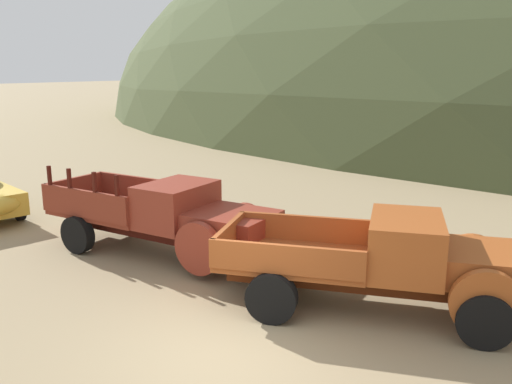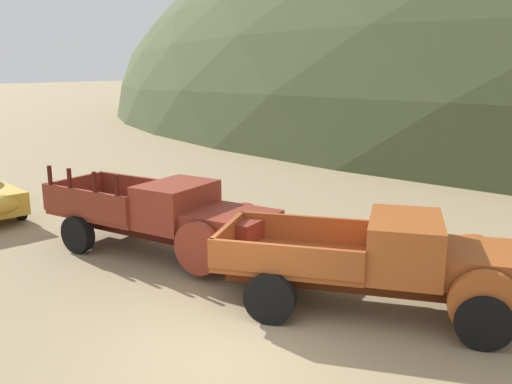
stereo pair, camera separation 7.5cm
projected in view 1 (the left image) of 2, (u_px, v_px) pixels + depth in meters
The scene contains 4 objects.
ground_plane at pixel (230, 352), 8.91m from camera, with size 300.00×300.00×0.00m, color #998460.
hill_distant at pixel (395, 97), 89.47m from camera, with size 96.54×51.71×26.94m, color #4C5633.
truck_rust_red at pixel (173, 217), 13.24m from camera, with size 6.22×2.33×2.16m.
truck_oxide_orange at pixel (400, 263), 10.18m from camera, with size 6.29×3.68×1.89m.
Camera 1 is at (4.54, -6.70, 4.59)m, focal length 37.69 mm.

